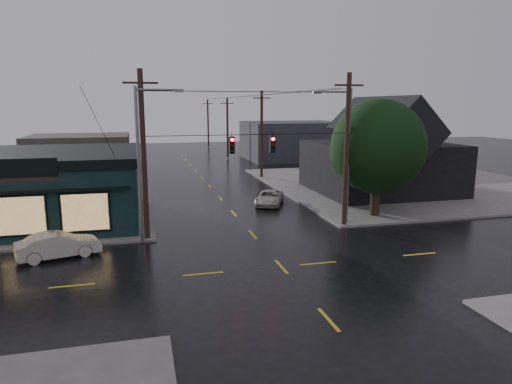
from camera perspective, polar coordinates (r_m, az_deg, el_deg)
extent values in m
plane|color=black|center=(23.55, 3.19, -9.32)|extent=(160.00, 160.00, 0.00)
cube|color=#5F5E59|center=(49.65, 18.42, 0.96)|extent=(28.00, 28.00, 0.15)
cube|color=black|center=(35.53, -27.62, 0.10)|extent=(16.00, 12.00, 4.20)
cube|color=black|center=(35.21, -27.96, 3.94)|extent=(16.30, 12.30, 0.60)
cube|color=black|center=(44.20, 15.23, 3.03)|extent=(12.00, 11.00, 4.50)
cylinder|color=black|center=(34.41, 14.71, 0.07)|extent=(0.70, 0.70, 3.49)
sphere|color=black|center=(33.98, 14.97, 5.51)|extent=(6.82, 6.82, 6.82)
cylinder|color=black|center=(28.43, -0.66, 7.19)|extent=(13.00, 0.04, 0.04)
cube|color=#2F2922|center=(61.77, -21.16, 4.62)|extent=(12.00, 10.00, 4.40)
cube|color=#2C2B31|center=(70.06, 4.61, 6.45)|extent=(14.00, 12.00, 5.60)
imported|color=beige|center=(26.83, -23.46, -6.11)|extent=(4.50, 2.65, 1.40)
imported|color=#BBB6AD|center=(37.51, 1.70, -0.73)|extent=(3.53, 4.67, 1.18)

